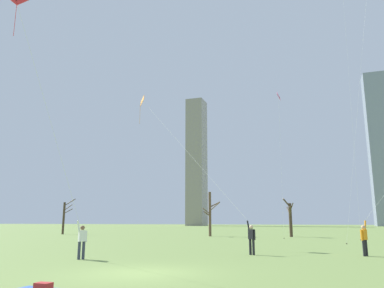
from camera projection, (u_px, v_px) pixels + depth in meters
ground_plane at (139, 273)px, 13.45m from camera, size 400.00×400.00×0.00m
kite_flyer_midfield_right_orange at (224, 203)px, 22.83m from camera, size 10.80×7.15×12.62m
kite_flyer_midfield_center_red at (71, 201)px, 18.18m from camera, size 1.99×4.96×12.47m
distant_kite_high_overhead_white at (345, 25)px, 38.11m from camera, size 0.18×4.09×26.58m
distant_kite_drifting_left_pink at (279, 109)px, 40.68m from camera, size 0.58×2.80×15.68m
bare_tree_center at (290, 217)px, 44.64m from camera, size 1.32×2.95×4.52m
bare_tree_right_of_center at (64, 216)px, 53.54m from camera, size 1.77×1.39×5.01m
bare_tree_rightmost at (210, 213)px, 46.73m from camera, size 2.12×1.92×5.45m
skyline_short_annex at (380, 148)px, 142.51m from camera, size 8.09×8.05×58.60m
skyline_mid_tower_left at (197, 161)px, 156.91m from camera, size 7.13×8.27×52.90m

